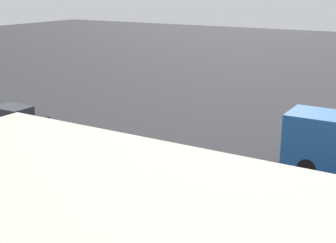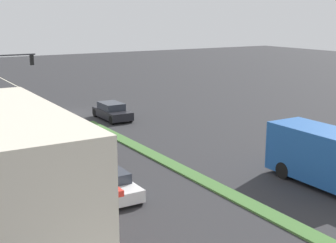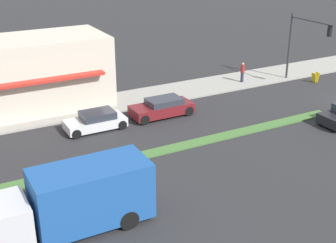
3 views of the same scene
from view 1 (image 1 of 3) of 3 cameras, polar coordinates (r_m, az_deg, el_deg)
ground_plane at (r=21.11m, az=3.34°, el=-8.12°), size 160.00×160.00×0.00m
sedan_dark at (r=31.09m, az=-18.21°, el=0.42°), size 1.89×4.23×1.38m
van_white at (r=16.40m, az=-1.02°, el=-13.36°), size 1.82×3.93×1.23m
sedan_maroon at (r=19.16m, az=-13.66°, el=-9.11°), size 1.89×4.37×1.29m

